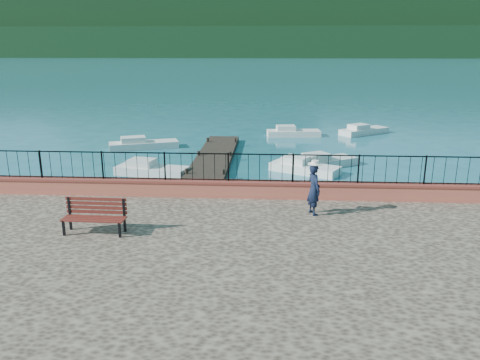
# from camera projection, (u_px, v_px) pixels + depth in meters

# --- Properties ---
(ground) EXTENTS (2000.00, 2000.00, 0.00)m
(ground) POSITION_uv_depth(u_px,v_px,m) (228.00, 279.00, 13.04)
(ground) COLOR #19596B
(ground) RESTS_ON ground
(parapet) EXTENTS (28.00, 0.46, 0.58)m
(parapet) POSITION_uv_depth(u_px,v_px,m) (237.00, 189.00, 16.18)
(parapet) COLOR #B85D42
(parapet) RESTS_ON promenade
(railing) EXTENTS (27.00, 0.05, 0.95)m
(railing) POSITION_uv_depth(u_px,v_px,m) (237.00, 168.00, 15.97)
(railing) COLOR black
(railing) RESTS_ON parapet
(dock) EXTENTS (2.00, 16.00, 0.30)m
(dock) POSITION_uv_depth(u_px,v_px,m) (210.00, 167.00, 24.63)
(dock) COLOR #2D231C
(dock) RESTS_ON ground
(far_forest) EXTENTS (900.00, 60.00, 18.00)m
(far_forest) POSITION_uv_depth(u_px,v_px,m) (268.00, 43.00, 298.56)
(far_forest) COLOR black
(far_forest) RESTS_ON ground
(foothills) EXTENTS (900.00, 120.00, 44.00)m
(foothills) POSITION_uv_depth(u_px,v_px,m) (269.00, 25.00, 352.60)
(foothills) COLOR black
(foothills) RESTS_ON ground
(companion_hill) EXTENTS (448.00, 384.00, 180.00)m
(companion_hill) POSITION_uv_depth(u_px,v_px,m) (460.00, 53.00, 537.54)
(companion_hill) COLOR #142D23
(companion_hill) RESTS_ON ground
(park_bench) EXTENTS (1.76, 0.62, 0.97)m
(park_bench) POSITION_uv_depth(u_px,v_px,m) (95.00, 223.00, 13.04)
(park_bench) COLOR black
(park_bench) RESTS_ON promenade
(person) EXTENTS (0.58, 0.69, 1.60)m
(person) POSITION_uv_depth(u_px,v_px,m) (314.00, 189.00, 14.39)
(person) COLOR black
(person) RESTS_ON promenade
(hat) EXTENTS (0.44, 0.44, 0.12)m
(hat) POSITION_uv_depth(u_px,v_px,m) (315.00, 162.00, 14.15)
(hat) COLOR white
(hat) RESTS_ON person
(boat_0) EXTENTS (3.82, 2.02, 0.80)m
(boat_0) POSITION_uv_depth(u_px,v_px,m) (152.00, 167.00, 23.54)
(boat_0) COLOR silver
(boat_0) RESTS_ON ground
(boat_1) EXTENTS (3.72, 2.86, 0.80)m
(boat_1) POSITION_uv_depth(u_px,v_px,m) (305.00, 165.00, 23.98)
(boat_1) COLOR white
(boat_1) RESTS_ON ground
(boat_2) EXTENTS (3.79, 3.02, 0.80)m
(boat_2) POSITION_uv_depth(u_px,v_px,m) (324.00, 159.00, 25.20)
(boat_2) COLOR silver
(boat_2) RESTS_ON ground
(boat_3) EXTENTS (4.48, 2.68, 0.80)m
(boat_3) POSITION_uv_depth(u_px,v_px,m) (144.00, 142.00, 29.74)
(boat_3) COLOR silver
(boat_3) RESTS_ON ground
(boat_4) EXTENTS (3.91, 1.68, 0.80)m
(boat_4) POSITION_uv_depth(u_px,v_px,m) (294.00, 131.00, 33.83)
(boat_4) COLOR silver
(boat_4) RESTS_ON ground
(boat_5) EXTENTS (3.94, 3.30, 0.80)m
(boat_5) POSITION_uv_depth(u_px,v_px,m) (364.00, 129.00, 34.64)
(boat_5) COLOR silver
(boat_5) RESTS_ON ground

